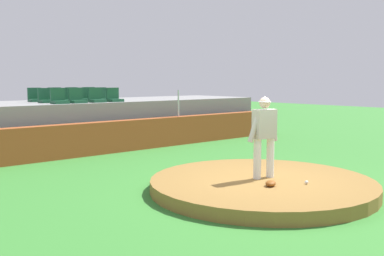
{
  "coord_description": "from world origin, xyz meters",
  "views": [
    {
      "loc": [
        -7.08,
        -5.92,
        2.34
      ],
      "look_at": [
        0.0,
        2.26,
        1.16
      ],
      "focal_mm": 40.99,
      "sensor_mm": 36.0,
      "label": 1
    }
  ],
  "objects_px": {
    "stadium_chair_8": "(36,97)",
    "stadium_chair_10": "(73,96)",
    "stadium_chair_9": "(56,97)",
    "stadium_chair_6": "(84,97)",
    "pitcher": "(264,131)",
    "stadium_chair_1": "(77,98)",
    "stadium_chair_3": "(114,97)",
    "fielding_glove": "(271,183)",
    "baseball": "(306,182)",
    "stadium_chair_0": "(59,99)",
    "stadium_chair_7": "(101,97)",
    "stadium_chair_2": "(96,98)",
    "stadium_chair_11": "(90,96)",
    "stadium_chair_4": "(46,98)",
    "stadium_chair_5": "(66,98)"
  },
  "relations": [
    {
      "from": "fielding_glove",
      "to": "stadium_chair_10",
      "type": "distance_m",
      "value": 10.2
    },
    {
      "from": "stadium_chair_6",
      "to": "pitcher",
      "type": "bearing_deg",
      "value": 88.48
    },
    {
      "from": "stadium_chair_2",
      "to": "stadium_chair_5",
      "type": "relative_size",
      "value": 1.0
    },
    {
      "from": "stadium_chair_5",
      "to": "stadium_chair_9",
      "type": "distance_m",
      "value": 0.93
    },
    {
      "from": "stadium_chair_2",
      "to": "stadium_chair_8",
      "type": "height_order",
      "value": "same"
    },
    {
      "from": "fielding_glove",
      "to": "stadium_chair_3",
      "type": "distance_m",
      "value": 8.51
    },
    {
      "from": "fielding_glove",
      "to": "baseball",
      "type": "bearing_deg",
      "value": -59.14
    },
    {
      "from": "fielding_glove",
      "to": "stadium_chair_11",
      "type": "distance_m",
      "value": 10.24
    },
    {
      "from": "baseball",
      "to": "stadium_chair_1",
      "type": "height_order",
      "value": "stadium_chair_1"
    },
    {
      "from": "stadium_chair_3",
      "to": "stadium_chair_10",
      "type": "distance_m",
      "value": 1.94
    },
    {
      "from": "pitcher",
      "to": "stadium_chair_6",
      "type": "xyz_separation_m",
      "value": [
        0.23,
        8.6,
        0.46
      ]
    },
    {
      "from": "stadium_chair_3",
      "to": "stadium_chair_8",
      "type": "xyz_separation_m",
      "value": [
        -2.13,
        1.81,
        0.0
      ]
    },
    {
      "from": "baseball",
      "to": "stadium_chair_9",
      "type": "distance_m",
      "value": 10.55
    },
    {
      "from": "stadium_chair_6",
      "to": "stadium_chair_3",
      "type": "bearing_deg",
      "value": 128.58
    },
    {
      "from": "stadium_chair_6",
      "to": "stadium_chair_11",
      "type": "distance_m",
      "value": 1.12
    },
    {
      "from": "stadium_chair_6",
      "to": "stadium_chair_7",
      "type": "bearing_deg",
      "value": 176.67
    },
    {
      "from": "stadium_chair_4",
      "to": "stadium_chair_11",
      "type": "bearing_deg",
      "value": -156.96
    },
    {
      "from": "stadium_chair_8",
      "to": "stadium_chair_10",
      "type": "bearing_deg",
      "value": 179.82
    },
    {
      "from": "stadium_chair_8",
      "to": "stadium_chair_11",
      "type": "xyz_separation_m",
      "value": [
        2.11,
        -0.04,
        0.0
      ]
    },
    {
      "from": "stadium_chair_4",
      "to": "stadium_chair_10",
      "type": "height_order",
      "value": "same"
    },
    {
      "from": "stadium_chair_4",
      "to": "stadium_chair_6",
      "type": "distance_m",
      "value": 1.41
    },
    {
      "from": "fielding_glove",
      "to": "stadium_chair_10",
      "type": "xyz_separation_m",
      "value": [
        0.71,
        10.07,
        1.42
      ]
    },
    {
      "from": "stadium_chair_10",
      "to": "stadium_chair_6",
      "type": "bearing_deg",
      "value": 89.0
    },
    {
      "from": "stadium_chair_4",
      "to": "stadium_chair_11",
      "type": "relative_size",
      "value": 1.0
    },
    {
      "from": "stadium_chair_10",
      "to": "stadium_chair_7",
      "type": "bearing_deg",
      "value": 125.7
    },
    {
      "from": "stadium_chair_9",
      "to": "stadium_chair_2",
      "type": "bearing_deg",
      "value": 111.07
    },
    {
      "from": "stadium_chair_1",
      "to": "stadium_chair_7",
      "type": "xyz_separation_m",
      "value": [
        1.4,
        0.87,
        0.0
      ]
    },
    {
      "from": "pitcher",
      "to": "stadium_chair_11",
      "type": "bearing_deg",
      "value": 95.99
    },
    {
      "from": "stadium_chair_3",
      "to": "stadium_chair_8",
      "type": "bearing_deg",
      "value": -40.36
    },
    {
      "from": "stadium_chair_4",
      "to": "stadium_chair_7",
      "type": "distance_m",
      "value": 2.1
    },
    {
      "from": "stadium_chair_1",
      "to": "stadium_chair_11",
      "type": "bearing_deg",
      "value": -128.55
    },
    {
      "from": "stadium_chair_1",
      "to": "stadium_chair_9",
      "type": "relative_size",
      "value": 1.0
    },
    {
      "from": "stadium_chair_1",
      "to": "stadium_chair_7",
      "type": "bearing_deg",
      "value": -148.22
    },
    {
      "from": "stadium_chair_0",
      "to": "stadium_chair_7",
      "type": "bearing_deg",
      "value": -156.67
    },
    {
      "from": "stadium_chair_1",
      "to": "stadium_chair_2",
      "type": "height_order",
      "value": "same"
    },
    {
      "from": "pitcher",
      "to": "stadium_chair_1",
      "type": "xyz_separation_m",
      "value": [
        -0.48,
        7.69,
        0.46
      ]
    },
    {
      "from": "baseball",
      "to": "stadium_chair_5",
      "type": "xyz_separation_m",
      "value": [
        -0.69,
        9.51,
        1.44
      ]
    },
    {
      "from": "fielding_glove",
      "to": "pitcher",
      "type": "bearing_deg",
      "value": 19.81
    },
    {
      "from": "stadium_chair_2",
      "to": "stadium_chair_5",
      "type": "xyz_separation_m",
      "value": [
        -0.72,
        0.86,
        0.0
      ]
    },
    {
      "from": "stadium_chair_1",
      "to": "stadium_chair_3",
      "type": "height_order",
      "value": "same"
    },
    {
      "from": "stadium_chair_4",
      "to": "stadium_chair_5",
      "type": "bearing_deg",
      "value": -179.87
    },
    {
      "from": "stadium_chair_8",
      "to": "stadium_chair_9",
      "type": "xyz_separation_m",
      "value": [
        0.74,
        -0.01,
        0.0
      ]
    },
    {
      "from": "stadium_chair_4",
      "to": "stadium_chair_8",
      "type": "distance_m",
      "value": 0.93
    },
    {
      "from": "stadium_chair_11",
      "to": "stadium_chair_8",
      "type": "bearing_deg",
      "value": -0.96
    },
    {
      "from": "stadium_chair_11",
      "to": "stadium_chair_3",
      "type": "bearing_deg",
      "value": 90.42
    },
    {
      "from": "stadium_chair_11",
      "to": "stadium_chair_9",
      "type": "bearing_deg",
      "value": -1.24
    },
    {
      "from": "stadium_chair_3",
      "to": "stadium_chair_9",
      "type": "xyz_separation_m",
      "value": [
        -1.38,
        1.8,
        0.0
      ]
    },
    {
      "from": "baseball",
      "to": "fielding_glove",
      "type": "bearing_deg",
      "value": 151.95
    },
    {
      "from": "stadium_chair_3",
      "to": "stadium_chair_7",
      "type": "xyz_separation_m",
      "value": [
        -0.03,
        0.86,
        0.0
      ]
    },
    {
      "from": "stadium_chair_2",
      "to": "stadium_chair_11",
      "type": "height_order",
      "value": "same"
    }
  ]
}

